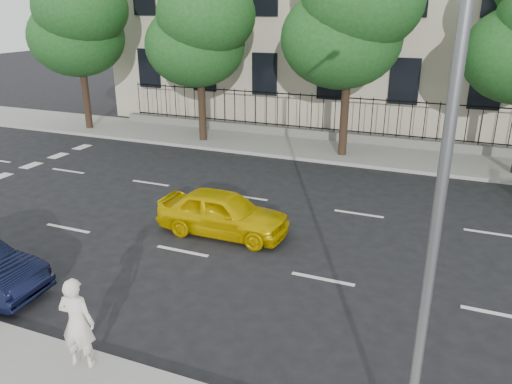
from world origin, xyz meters
TOP-DOWN VIEW (x-y plane):
  - ground at (0.00, 0.00)m, footprint 120.00×120.00m
  - far_sidewalk at (0.00, 14.00)m, footprint 60.00×4.00m
  - lane_markings at (0.00, 4.75)m, footprint 49.60×4.62m
  - iron_fence at (0.00, 15.70)m, footprint 30.00×0.50m
  - street_light at (2.50, -1.77)m, footprint 0.25×3.32m
  - tree_a at (-15.96, 13.36)m, footprint 5.71×5.31m
  - tree_b at (-8.96, 13.36)m, footprint 5.53×5.12m
  - tree_c at (-1.96, 13.36)m, footprint 5.89×5.50m
  - yellow_taxi at (-3.45, 3.99)m, footprint 3.93×1.60m
  - woman_near at (-3.26, -2.40)m, footprint 0.72×0.54m

SIDE VIEW (x-z plane):
  - ground at x=0.00m, z-range 0.00..0.00m
  - lane_markings at x=0.00m, z-range 0.00..0.01m
  - far_sidewalk at x=0.00m, z-range 0.00..0.15m
  - iron_fence at x=0.00m, z-range -0.45..1.75m
  - yellow_taxi at x=-3.45m, z-range 0.00..1.34m
  - woman_near at x=-3.26m, z-range 0.15..1.94m
  - street_light at x=2.50m, z-range 1.12..9.17m
  - tree_b at x=-8.96m, z-range 1.35..10.33m
  - tree_a at x=-15.96m, z-range 1.43..10.82m
  - tree_c at x=-1.96m, z-range 1.51..11.31m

